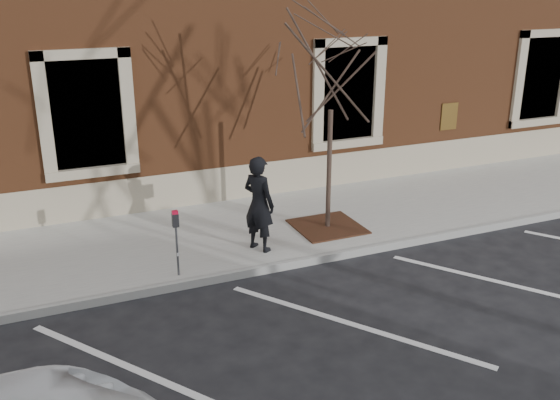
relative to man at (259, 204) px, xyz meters
name	(u,v)px	position (x,y,z in m)	size (l,w,h in m)	color
ground	(293,266)	(0.40, -0.66, -1.06)	(120.00, 120.00, 0.00)	#28282B
sidewalk_near	(258,229)	(0.40, 1.09, -0.99)	(40.00, 3.50, 0.15)	beige
curb_near	(294,264)	(0.40, -0.71, -0.99)	(40.00, 0.12, 0.15)	#9E9E99
parking_stripes	(351,324)	(0.40, -2.86, -1.06)	(28.00, 4.40, 0.01)	silver
building_civic	(176,17)	(0.40, 7.08, 2.93)	(40.00, 8.62, 8.00)	brown
man	(259,204)	(0.00, 0.00, 0.00)	(0.66, 0.44, 1.82)	black
parking_meter	(176,231)	(-1.69, -0.47, -0.08)	(0.11, 0.08, 1.19)	#595B60
tree_grate	(327,226)	(1.68, 0.45, -0.89)	(1.32, 1.32, 0.03)	#482117
sapling	(332,75)	(1.68, 0.45, 2.20)	(2.67, 2.67, 4.45)	#433228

